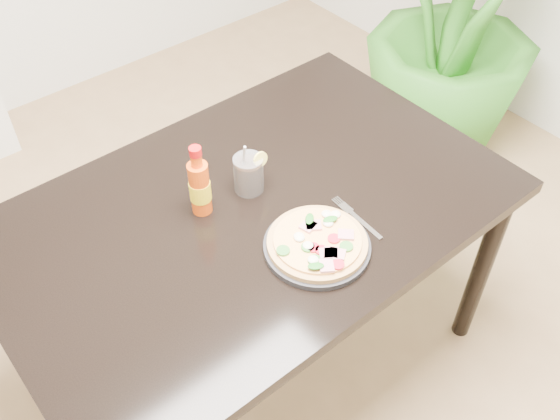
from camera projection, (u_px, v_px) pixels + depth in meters
dining_table at (253, 227)px, 1.76m from camera, size 1.40×0.90×0.75m
plate at (317, 247)px, 1.58m from camera, size 0.27×0.27×0.02m
pizza at (318, 242)px, 1.57m from camera, size 0.26×0.26×0.03m
hot_sauce_bottle at (200, 187)px, 1.63m from camera, size 0.06×0.06×0.22m
cola_cup at (249, 175)px, 1.71m from camera, size 0.09×0.08×0.17m
fork at (355, 217)px, 1.67m from camera, size 0.03×0.19×0.00m
houseplant at (459, 15)px, 2.62m from camera, size 0.80×0.80×1.33m
plant_pot at (435, 121)px, 3.01m from camera, size 0.28×0.28×0.22m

